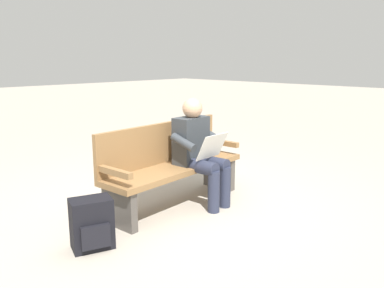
# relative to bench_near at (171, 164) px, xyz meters

# --- Properties ---
(ground_plane) EXTENTS (40.00, 40.00, 0.00)m
(ground_plane) POSITION_rel_bench_near_xyz_m (-0.00, 0.07, -0.46)
(ground_plane) COLOR #A89E8E
(bench_near) EXTENTS (1.83, 0.60, 0.90)m
(bench_near) POSITION_rel_bench_near_xyz_m (0.00, 0.00, 0.00)
(bench_near) COLOR olive
(bench_near) RESTS_ON ground
(person_seated) EXTENTS (0.59, 0.59, 1.18)m
(person_seated) POSITION_rel_bench_near_xyz_m (-0.22, 0.22, 0.17)
(person_seated) COLOR #33383D
(person_seated) RESTS_ON ground
(backpack) EXTENTS (0.40, 0.35, 0.44)m
(backpack) POSITION_rel_bench_near_xyz_m (1.21, 0.31, -0.24)
(backpack) COLOR black
(backpack) RESTS_ON ground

